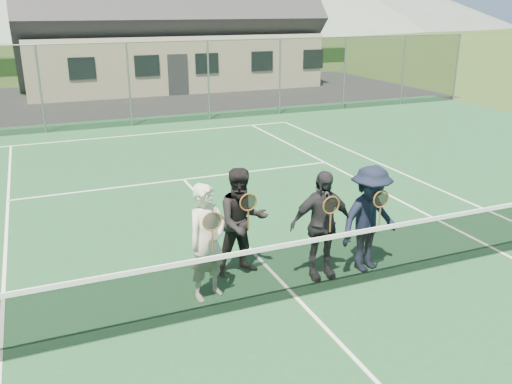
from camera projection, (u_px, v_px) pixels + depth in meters
ground at (107, 100)px, 25.68m from camera, size 220.00×220.00×0.00m
court_surface at (296, 298)px, 8.22m from camera, size 30.00×30.00×0.02m
tarmac_carpark at (16, 105)px, 24.23m from camera, size 40.00×12.00×0.01m
hedge_row at (80, 64)px, 35.98m from camera, size 40.00×1.20×1.10m
court_markings at (296, 298)px, 8.22m from camera, size 11.03×23.83×0.01m
tennis_net at (297, 267)px, 8.05m from camera, size 11.68×0.08×1.10m
perimeter_fence at (129, 85)px, 19.51m from camera, size 30.07×0.07×3.02m
clubhouse at (165, 10)px, 29.32m from camera, size 15.60×8.20×7.70m
player_a at (207, 242)px, 7.98m from camera, size 0.77×0.64×1.80m
player_b at (242, 222)px, 8.72m from camera, size 0.88×0.69×1.80m
player_c at (321, 225)px, 8.60m from camera, size 1.09×0.55×1.80m
player_d at (369, 219)px, 8.86m from camera, size 1.28×0.89×1.80m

